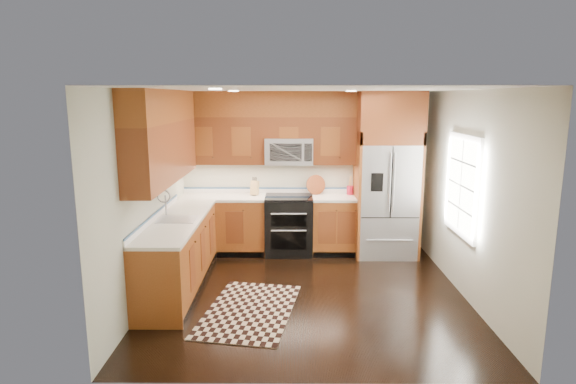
{
  "coord_description": "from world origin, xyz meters",
  "views": [
    {
      "loc": [
        -0.21,
        -5.87,
        2.51
      ],
      "look_at": [
        -0.26,
        0.6,
        1.23
      ],
      "focal_mm": 30.0,
      "sensor_mm": 36.0,
      "label": 1
    }
  ],
  "objects_px": {
    "refrigerator": "(387,175)",
    "knife_block": "(255,188)",
    "rug": "(250,310)",
    "range": "(289,225)",
    "utensil_crock": "(350,188)"
  },
  "relations": [
    {
      "from": "refrigerator",
      "to": "knife_block",
      "type": "bearing_deg",
      "value": 174.82
    },
    {
      "from": "refrigerator",
      "to": "knife_block",
      "type": "distance_m",
      "value": 2.13
    },
    {
      "from": "range",
      "to": "knife_block",
      "type": "bearing_deg",
      "value": 164.64
    },
    {
      "from": "knife_block",
      "to": "refrigerator",
      "type": "bearing_deg",
      "value": -5.18
    },
    {
      "from": "range",
      "to": "knife_block",
      "type": "distance_m",
      "value": 0.83
    },
    {
      "from": "rug",
      "to": "knife_block",
      "type": "height_order",
      "value": "knife_block"
    },
    {
      "from": "refrigerator",
      "to": "knife_block",
      "type": "height_order",
      "value": "refrigerator"
    },
    {
      "from": "range",
      "to": "utensil_crock",
      "type": "height_order",
      "value": "utensil_crock"
    },
    {
      "from": "range",
      "to": "rug",
      "type": "height_order",
      "value": "range"
    },
    {
      "from": "refrigerator",
      "to": "utensil_crock",
      "type": "height_order",
      "value": "refrigerator"
    },
    {
      "from": "range",
      "to": "utensil_crock",
      "type": "xyz_separation_m",
      "value": [
        1.0,
        0.18,
        0.58
      ]
    },
    {
      "from": "refrigerator",
      "to": "utensil_crock",
      "type": "xyz_separation_m",
      "value": [
        -0.55,
        0.22,
        -0.26
      ]
    },
    {
      "from": "refrigerator",
      "to": "rug",
      "type": "xyz_separation_m",
      "value": [
        -2.01,
        -2.14,
        -1.3
      ]
    },
    {
      "from": "range",
      "to": "rug",
      "type": "distance_m",
      "value": 2.27
    },
    {
      "from": "knife_block",
      "to": "utensil_crock",
      "type": "distance_m",
      "value": 1.56
    }
  ]
}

